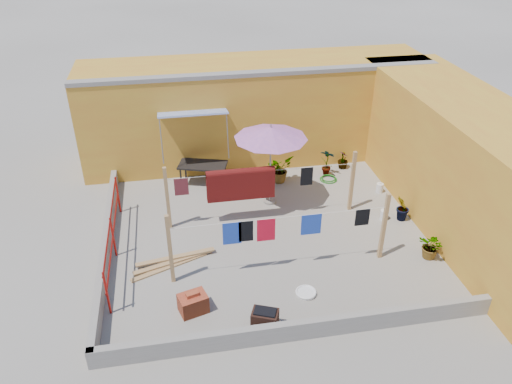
% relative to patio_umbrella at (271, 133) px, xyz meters
% --- Properties ---
extents(ground, '(80.00, 80.00, 0.00)m').
position_rel_patio_umbrella_xyz_m(ground, '(-0.37, -1.56, -2.16)').
color(ground, '#9E998E').
rests_on(ground, ground).
extents(wall_back, '(11.00, 3.27, 3.21)m').
position_rel_patio_umbrella_xyz_m(wall_back, '(0.13, 3.13, -0.55)').
color(wall_back, gold).
rests_on(wall_back, ground).
extents(wall_right, '(2.40, 9.00, 3.20)m').
position_rel_patio_umbrella_xyz_m(wall_right, '(4.83, -1.56, -0.56)').
color(wall_right, gold).
rests_on(wall_right, ground).
extents(parapet_front, '(8.30, 0.16, 0.44)m').
position_rel_patio_umbrella_xyz_m(parapet_front, '(-0.37, -5.14, -1.94)').
color(parapet_front, gray).
rests_on(parapet_front, ground).
extents(parapet_left, '(0.16, 7.30, 0.44)m').
position_rel_patio_umbrella_xyz_m(parapet_left, '(-4.45, -1.56, -1.94)').
color(parapet_left, gray).
rests_on(parapet_left, ground).
extents(red_railing, '(0.05, 4.20, 1.10)m').
position_rel_patio_umbrella_xyz_m(red_railing, '(-4.22, -1.76, -1.44)').
color(red_railing, '#A31510').
rests_on(red_railing, ground).
extents(clothesline_rig, '(5.09, 2.35, 1.80)m').
position_rel_patio_umbrella_xyz_m(clothesline_rig, '(-0.83, -1.04, -1.09)').
color(clothesline_rig, tan).
rests_on(clothesline_rig, ground).
extents(patio_umbrella, '(2.02, 2.02, 2.41)m').
position_rel_patio_umbrella_xyz_m(patio_umbrella, '(0.00, 0.00, 0.00)').
color(patio_umbrella, gray).
rests_on(patio_umbrella, ground).
extents(outdoor_table, '(1.58, 1.10, 0.67)m').
position_rel_patio_umbrella_xyz_m(outdoor_table, '(-1.78, 1.42, -1.56)').
color(outdoor_table, black).
rests_on(outdoor_table, ground).
extents(brick_stack, '(0.68, 0.57, 0.51)m').
position_rel_patio_umbrella_xyz_m(brick_stack, '(-2.48, -4.02, -1.95)').
color(brick_stack, '#A74526').
rests_on(brick_stack, ground).
extents(lumber_pile, '(2.04, 0.90, 0.13)m').
position_rel_patio_umbrella_xyz_m(lumber_pile, '(-2.86, -2.34, -2.10)').
color(lumber_pile, tan).
rests_on(lumber_pile, ground).
extents(brazier, '(0.62, 0.53, 0.48)m').
position_rel_patio_umbrella_xyz_m(brazier, '(-1.08, -4.76, -1.93)').
color(brazier, black).
rests_on(brazier, ground).
extents(white_basin, '(0.47, 0.47, 0.08)m').
position_rel_patio_umbrella_xyz_m(white_basin, '(0.02, -3.93, -2.12)').
color(white_basin, silver).
rests_on(white_basin, ground).
extents(water_jug_a, '(0.21, 0.21, 0.32)m').
position_rel_patio_umbrella_xyz_m(water_jug_a, '(3.33, -0.03, -2.02)').
color(water_jug_a, silver).
rests_on(water_jug_a, ground).
extents(water_jug_b, '(0.21, 0.21, 0.33)m').
position_rel_patio_umbrella_xyz_m(water_jug_b, '(2.88, -1.43, -2.02)').
color(water_jug_b, silver).
rests_on(water_jug_b, ground).
extents(green_hose, '(0.54, 0.54, 0.08)m').
position_rel_patio_umbrella_xyz_m(green_hose, '(2.06, 0.95, -2.13)').
color(green_hose, '#1B6A17').
rests_on(green_hose, ground).
extents(plant_back_a, '(1.00, 0.98, 0.84)m').
position_rel_patio_umbrella_xyz_m(plant_back_a, '(0.54, 1.16, -1.74)').
color(plant_back_a, '#235618').
rests_on(plant_back_a, ground).
extents(plant_back_b, '(0.43, 0.43, 0.60)m').
position_rel_patio_umbrella_xyz_m(plant_back_b, '(2.74, 1.64, -1.86)').
color(plant_back_b, '#235618').
rests_on(plant_back_b, ground).
extents(plant_right_a, '(0.56, 0.54, 0.89)m').
position_rel_patio_umbrella_xyz_m(plant_right_a, '(2.10, 1.31, -1.72)').
color(plant_right_a, '#235618').
rests_on(plant_right_a, ground).
extents(plant_right_b, '(0.51, 0.54, 0.77)m').
position_rel_patio_umbrella_xyz_m(plant_right_b, '(3.33, -1.55, -1.78)').
color(plant_right_b, '#235618').
rests_on(plant_right_b, ground).
extents(plant_right_c, '(0.76, 0.78, 0.67)m').
position_rel_patio_umbrella_xyz_m(plant_right_c, '(3.33, -3.21, -1.83)').
color(plant_right_c, '#235618').
rests_on(plant_right_c, ground).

